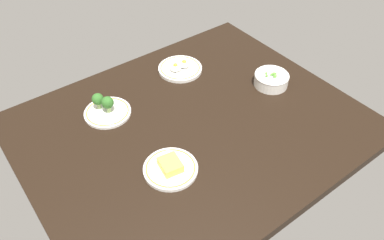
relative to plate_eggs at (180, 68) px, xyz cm
name	(u,v)px	position (x,y,z in cm)	size (l,w,h in cm)	color
dining_table	(192,128)	(-16.66, -31.05, -3.29)	(124.83, 102.57, 4.00)	black
plate_eggs	(180,68)	(0.00, 0.00, 0.00)	(19.50, 19.50, 5.16)	white
plate_cheese	(171,168)	(-36.22, -45.01, -0.05)	(18.66, 18.66, 4.35)	white
plate_broccoli	(106,109)	(-39.78, -5.92, 0.90)	(18.36, 18.36, 8.09)	white
bowl_peas	(271,79)	(24.98, -31.67, 1.56)	(14.57, 14.57, 6.47)	white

